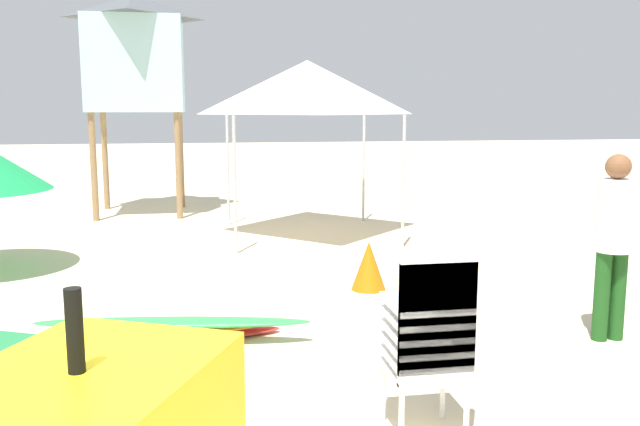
# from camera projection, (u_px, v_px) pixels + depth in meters

# --- Properties ---
(stacked_plastic_chairs) EXTENTS (0.48, 0.48, 1.29)m
(stacked_plastic_chairs) POSITION_uv_depth(u_px,v_px,m) (430.00, 330.00, 4.17)
(stacked_plastic_chairs) COLOR white
(stacked_plastic_chairs) RESTS_ON ground
(surfboard_pile) EXTENTS (2.51, 0.71, 0.24)m
(surfboard_pile) POSITION_uv_depth(u_px,v_px,m) (170.00, 331.00, 6.04)
(surfboard_pile) COLOR red
(surfboard_pile) RESTS_ON ground
(lifeguard_far_right) EXTENTS (0.32, 0.32, 1.71)m
(lifeguard_far_right) POSITION_uv_depth(u_px,v_px,m) (614.00, 234.00, 6.04)
(lifeguard_far_right) COLOR #194C19
(lifeguard_far_right) RESTS_ON ground
(popup_canopy) EXTENTS (2.58, 2.58, 2.88)m
(popup_canopy) POSITION_uv_depth(u_px,v_px,m) (307.00, 88.00, 10.92)
(popup_canopy) COLOR #B2B2B7
(popup_canopy) RESTS_ON ground
(lifeguard_tower) EXTENTS (1.98, 1.98, 4.29)m
(lifeguard_tower) POSITION_uv_depth(u_px,v_px,m) (136.00, 54.00, 13.15)
(lifeguard_tower) COLOR olive
(lifeguard_tower) RESTS_ON ground
(traffic_cone_far) EXTENTS (0.41, 0.41, 0.58)m
(traffic_cone_far) POSITION_uv_depth(u_px,v_px,m) (369.00, 265.00, 7.85)
(traffic_cone_far) COLOR orange
(traffic_cone_far) RESTS_ON ground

